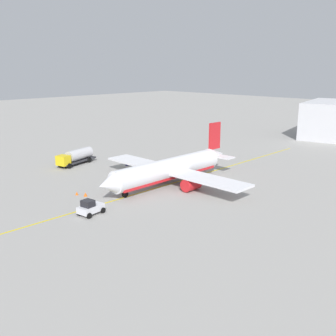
{
  "coord_description": "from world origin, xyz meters",
  "views": [
    {
      "loc": [
        46.73,
        45.92,
        19.96
      ],
      "look_at": [
        0.0,
        0.0,
        3.0
      ],
      "focal_mm": 41.71,
      "sensor_mm": 36.0,
      "label": 1
    }
  ],
  "objects": [
    {
      "name": "distant_hangar",
      "position": [
        -68.63,
        0.49,
        5.17
      ],
      "size": [
        25.78,
        18.88,
        10.35
      ],
      "color": "silver",
      "rests_on": "ground"
    },
    {
      "name": "safety_cone_wingtip",
      "position": [
        14.44,
        -6.42,
        0.28
      ],
      "size": [
        0.5,
        0.5,
        0.55
      ],
      "primitive_type": "cone",
      "color": "#F2590F",
      "rests_on": "ground"
    },
    {
      "name": "refueling_worker",
      "position": [
        -3.66,
        -15.67,
        0.82
      ],
      "size": [
        0.57,
        0.44,
        1.71
      ],
      "color": "navy",
      "rests_on": "ground"
    },
    {
      "name": "safety_cone_nose",
      "position": [
        13.8,
        -4.91,
        0.32
      ],
      "size": [
        0.58,
        0.58,
        0.65
      ],
      "primitive_type": "cone",
      "color": "#F2590F",
      "rests_on": "ground"
    },
    {
      "name": "fuel_tanker",
      "position": [
        3.14,
        -24.17,
        1.72
      ],
      "size": [
        10.1,
        4.9,
        3.15
      ],
      "color": "#2D2D33",
      "rests_on": "ground"
    },
    {
      "name": "ground_plane",
      "position": [
        0.0,
        0.0,
        0.0
      ],
      "size": [
        400.0,
        400.0,
        0.0
      ],
      "primitive_type": "plane",
      "color": "#9E9B96"
    },
    {
      "name": "airplane",
      "position": [
        -0.49,
        -0.0,
        2.64
      ],
      "size": [
        30.48,
        30.75,
        9.65
      ],
      "color": "white",
      "rests_on": "ground"
    },
    {
      "name": "taxi_line_marking",
      "position": [
        0.0,
        0.0,
        0.01
      ],
      "size": [
        88.31,
        0.59,
        0.01
      ],
      "primitive_type": "cube",
      "rotation": [
        0.0,
        0.0,
        0.0
      ],
      "color": "yellow",
      "rests_on": "ground"
    },
    {
      "name": "pushback_tug",
      "position": [
        17.82,
        2.3,
        1.01
      ],
      "size": [
        3.86,
        2.78,
        2.2
      ],
      "color": "silver",
      "rests_on": "ground"
    }
  ]
}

